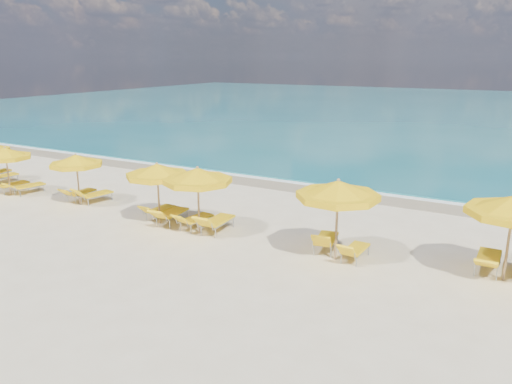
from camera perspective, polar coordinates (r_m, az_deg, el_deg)
The scene contains 22 objects.
ground_plane at distance 17.71m, azimuth -2.38°, elevation -4.86°, with size 120.00×120.00×0.00m, color beige.
ocean at distance 63.04m, azimuth 21.42°, elevation 8.64°, with size 120.00×80.00×0.30m, color #126068.
wet_sand_band at distance 24.03m, azimuth 6.90°, elevation 0.46°, with size 120.00×2.60×0.01m, color tan.
foam_line at distance 24.75m, azimuth 7.61°, elevation 0.87°, with size 120.00×1.20×0.03m, color white.
whitecap_near at distance 34.99m, azimuth 3.87°, elevation 5.17°, with size 14.00×0.36×0.05m, color white.
umbrella_1 at distance 24.88m, azimuth -26.72°, elevation 3.91°, with size 2.71×2.71×2.22m.
umbrella_2 at distance 22.07m, azimuth -19.87°, elevation 3.35°, with size 2.79×2.79×2.21m.
umbrella_3 at distance 18.65m, azimuth -11.23°, elevation 2.32°, with size 2.88×2.88×2.35m.
umbrella_4 at distance 17.31m, azimuth -6.68°, elevation 1.79°, with size 2.59×2.59×2.45m.
umbrella_5 at distance 15.11m, azimuth 9.36°, elevation 0.14°, with size 3.20×3.20×2.58m.
lounger_0_right at distance 27.80m, azimuth -26.95°, elevation 1.35°, with size 0.75×1.82×0.69m.
lounger_1_left at distance 25.70m, azimuth -26.09°, elevation 0.46°, with size 0.76×1.81×0.81m.
lounger_1_right at distance 25.15m, azimuth -24.56°, elevation 0.32°, with size 0.88×1.84×0.68m.
lounger_2_left at distance 23.12m, azimuth -19.39°, elevation -0.38°, with size 0.58×1.68×0.72m.
lounger_2_right at distance 22.50m, azimuth -17.84°, elevation -0.62°, with size 0.87×1.82×0.81m.
lounger_3_left at distance 19.75m, azimuth -10.91°, elevation -2.37°, with size 0.57×1.65×0.73m.
lounger_3_right at distance 19.06m, azimuth -9.61°, elevation -2.87°, with size 0.80×1.94×0.82m.
lounger_4_left at distance 18.40m, azimuth -6.90°, elevation -3.48°, with size 0.78×1.79×0.76m.
lounger_4_right at distance 17.94m, azimuth -4.48°, elevation -3.81°, with size 0.74×1.97×0.88m.
lounger_5_left at distance 16.37m, azimuth 7.98°, elevation -5.88°, with size 0.92×1.84×0.87m.
lounger_5_right at distance 15.79m, azimuth 11.22°, elevation -6.93°, with size 0.61×1.60×0.77m.
lounger_6_left at distance 16.20m, azimuth 24.97°, elevation -7.42°, with size 0.66×1.97×0.78m.
Camera 1 is at (8.77, -14.13, 6.07)m, focal length 35.00 mm.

